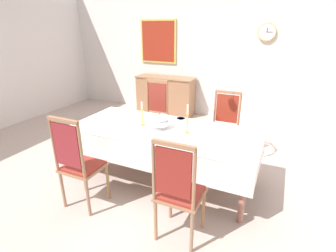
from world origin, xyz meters
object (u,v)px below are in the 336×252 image
(bowl_near_right, at_px, (181,119))
(spoon_secondary, at_px, (188,121))
(candlestick_west, at_px, (142,116))
(chair_south_a, at_px, (78,162))
(mounted_clock, at_px, (267,32))
(candlestick_east, at_px, (187,122))
(bowl_near_left, at_px, (162,116))
(chair_north_a, at_px, (154,114))
(spoon_primary, at_px, (156,116))
(chair_north_b, at_px, (224,126))
(dining_table, at_px, (164,134))
(soup_tureen, at_px, (160,121))
(sideboard, at_px, (165,95))
(framed_painting, at_px, (158,41))
(chair_south_b, at_px, (178,190))

(bowl_near_right, height_order, spoon_secondary, bowl_near_right)
(candlestick_west, relative_size, spoon_secondary, 1.88)
(chair_south_a, relative_size, mounted_clock, 3.31)
(chair_south_a, height_order, candlestick_west, chair_south_a)
(candlestick_east, relative_size, bowl_near_left, 2.14)
(chair_north_a, xyz_separation_m, spoon_primary, (0.31, -0.52, 0.17))
(candlestick_west, bearing_deg, candlestick_east, 0.00)
(chair_north_b, height_order, candlestick_east, candlestick_east)
(dining_table, relative_size, chair_south_a, 2.13)
(spoon_primary, xyz_separation_m, mounted_clock, (1.21, 2.54, 1.16))
(soup_tureen, bearing_deg, spoon_primary, 122.24)
(spoon_primary, height_order, mounted_clock, mounted_clock)
(candlestick_east, bearing_deg, spoon_primary, 147.37)
(mounted_clock, bearing_deg, spoon_primary, -115.50)
(candlestick_east, xyz_separation_m, mounted_clock, (0.56, 2.96, 1.01))
(bowl_near_left, xyz_separation_m, sideboard, (-1.05, 2.32, -0.34))
(spoon_primary, bearing_deg, sideboard, 128.26)
(chair_north_b, xyz_separation_m, soup_tureen, (-0.66, -0.93, 0.29))
(soup_tureen, relative_size, bowl_near_right, 1.83)
(dining_table, bearing_deg, framed_painting, 117.83)
(bowl_near_right, bearing_deg, chair_south_b, -68.77)
(bowl_near_right, xyz_separation_m, framed_painting, (-1.64, 2.56, 0.91))
(bowl_near_left, distance_m, sideboard, 2.57)
(dining_table, xyz_separation_m, soup_tureen, (-0.06, 0.00, 0.18))
(spoon_secondary, bearing_deg, framed_painting, 121.84)
(mounted_clock, bearing_deg, sideboard, -173.49)
(candlestick_east, xyz_separation_m, sideboard, (-1.59, 2.71, -0.47))
(dining_table, relative_size, soup_tureen, 9.25)
(chair_south_a, relative_size, candlestick_east, 3.09)
(chair_south_a, bearing_deg, chair_north_a, 90.00)
(spoon_primary, distance_m, mounted_clock, 3.04)
(spoon_primary, bearing_deg, dining_table, -35.95)
(bowl_near_left, bearing_deg, framed_painting, 117.68)
(chair_south_b, relative_size, framed_painting, 1.13)
(chair_north_a, height_order, soup_tureen, chair_north_a)
(chair_south_a, bearing_deg, dining_table, 55.80)
(chair_north_b, height_order, spoon_primary, chair_north_b)
(candlestick_west, distance_m, spoon_secondary, 0.67)
(candlestick_east, relative_size, spoon_secondary, 2.12)
(chair_south_a, height_order, chair_north_b, chair_south_a)
(chair_north_a, height_order, candlestick_west, chair_north_a)
(dining_table, distance_m, soup_tureen, 0.19)
(candlestick_east, height_order, mounted_clock, mounted_clock)
(bowl_near_left, relative_size, bowl_near_right, 1.20)
(chair_north_b, distance_m, soup_tureen, 1.18)
(chair_north_a, distance_m, bowl_near_left, 0.71)
(framed_painting, bearing_deg, soup_tureen, -63.13)
(chair_south_b, height_order, soup_tureen, chair_south_b)
(bowl_near_left, xyz_separation_m, spoon_secondary, (0.40, 0.03, -0.02))
(sideboard, bearing_deg, candlestick_west, 109.05)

